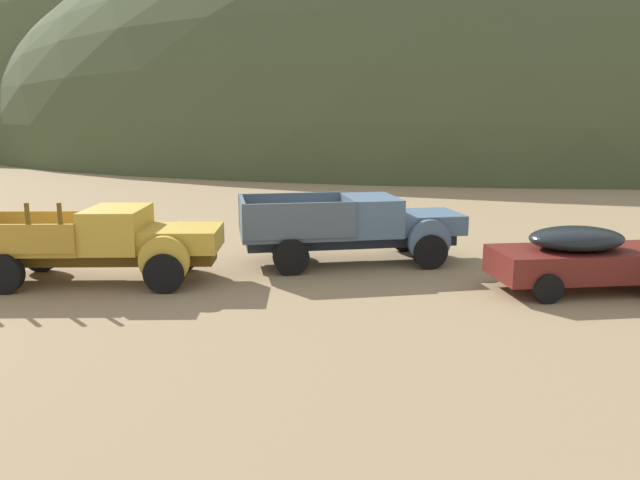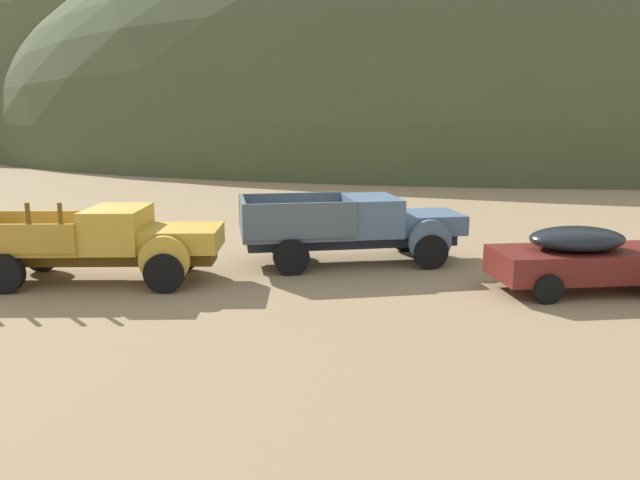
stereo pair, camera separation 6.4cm
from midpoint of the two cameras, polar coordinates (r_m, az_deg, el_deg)
The scene contains 6 objects.
hill_far_left at distance 89.48m, azimuth -18.54°, elevation 8.35°, with size 77.12×54.30×50.38m, color #4C5633.
hill_distant at distance 73.65m, azimuth 12.86°, elevation 8.09°, with size 112.28×73.75×53.71m, color #424C2D.
truck_faded_yellow at distance 15.96m, azimuth -19.13°, elevation -0.25°, with size 6.45×3.10×2.16m.
truck_chalk_blue at distance 17.24m, azimuth 4.25°, elevation 1.26°, with size 6.63×4.00×1.91m.
car_oxblood at distance 15.73m, azimuth 24.24°, elevation -1.50°, with size 4.91×2.82×1.57m.
bush_front_left at distance 21.42m, azimuth 20.59°, elevation 0.19°, with size 0.59×0.53×0.60m.
Camera 1 is at (11.70, -6.59, 4.09)m, focal length 33.62 mm.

